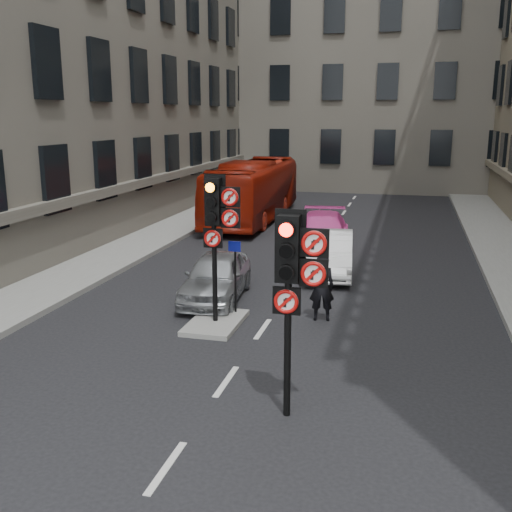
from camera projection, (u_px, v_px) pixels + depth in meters
The scene contains 13 objects.
ground at pixel (190, 433), 9.75m from camera, with size 120.00×120.00×0.00m, color black.
pavement_left at pixel (123, 248), 22.77m from camera, with size 3.00×50.00×0.16m, color gray.
centre_island at pixel (216, 323), 14.73m from camera, with size 1.20×2.00×0.12m, color gray.
building_far at pixel (371, 44), 43.24m from camera, with size 30.00×14.00×20.00m, color slate.
signal_near at pixel (294, 271), 9.72m from camera, with size 0.91×0.40×3.58m.
signal_far at pixel (217, 217), 14.09m from camera, with size 0.91×0.40×3.58m.
car_silver at pixel (216, 276), 16.67m from camera, with size 1.54×3.84×1.31m, color #999CA0.
car_white at pixel (330, 253), 19.33m from camera, with size 1.44×4.12×1.36m, color silver.
car_pink at pixel (322, 232), 22.60m from camera, with size 1.97×4.84×1.40m, color #DC409A.
bus_red at pixel (254, 191), 28.97m from camera, with size 2.42×10.35×2.88m, color maroon.
motorcycle at pixel (288, 260), 19.32m from camera, with size 0.45×1.60×0.96m, color black.
motorcyclist at pixel (322, 287), 14.90m from camera, with size 0.63×0.41×1.72m, color black.
info_sign at pixel (235, 267), 15.06m from camera, with size 0.32×0.10×1.86m.
Camera 1 is at (3.22, -8.27, 5.07)m, focal length 42.00 mm.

